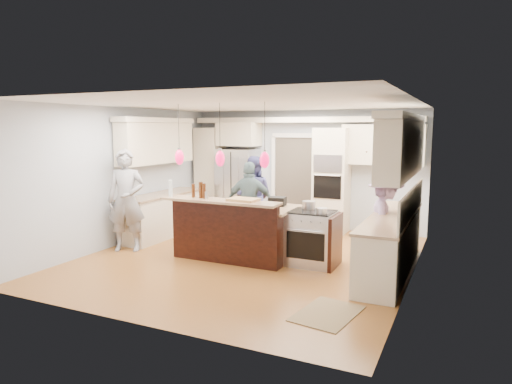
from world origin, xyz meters
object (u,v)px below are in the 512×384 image
Objects in this scene: person_far_left at (253,196)px; person_bar_end at (126,200)px; refrigerator at (238,187)px; kitchen_island at (237,230)px; island_range at (313,238)px.

person_bar_end is at bearing 44.85° from person_far_left.
refrigerator is 3.18m from person_bar_end.
kitchen_island is 1.22× the size of person_far_left.
island_range is at bearing -42.59° from refrigerator.
island_range is (2.71, -2.49, -0.44)m from refrigerator.
island_range is at bearing 3.07° from kitchen_island.
kitchen_island is at bearing -63.09° from refrigerator.
island_range is (1.41, 0.08, -0.03)m from kitchen_island.
person_far_left reaches higher than island_range.
kitchen_island is 2.17m from person_bar_end.
person_far_left is at bearing 141.25° from island_range.
kitchen_island is at bearing -10.62° from person_bar_end.
kitchen_island is 1.41m from island_range.
person_bar_end is (-3.46, -0.60, 0.50)m from island_range.
island_range is 2.35m from person_far_left.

